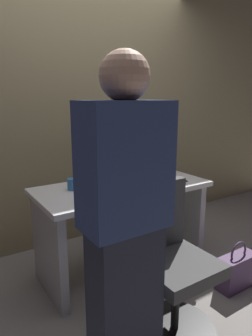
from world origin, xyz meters
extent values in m
plane|color=gray|center=(0.00, 0.00, 0.00)|extent=(9.00, 9.00, 0.00)
cube|color=#8C7F5B|center=(0.00, 0.81, 1.50)|extent=(6.40, 0.10, 3.00)
cube|color=white|center=(0.00, 0.00, 0.73)|extent=(1.39, 0.66, 0.04)
cube|color=#B2B2B7|center=(-0.64, 0.00, 0.36)|extent=(0.06, 0.58, 0.71)
cube|color=#B2B2B7|center=(0.64, 0.00, 0.36)|extent=(0.06, 0.58, 0.71)
cylinder|color=black|center=(-0.12, -0.79, 0.01)|extent=(0.52, 0.52, 0.03)
cylinder|color=black|center=(-0.12, -0.79, 0.23)|extent=(0.05, 0.05, 0.39)
cube|color=#3F3F3F|center=(-0.12, -0.79, 0.46)|extent=(0.44, 0.44, 0.08)
cube|color=#3F3F3F|center=(-0.12, -0.60, 0.72)|extent=(0.40, 0.06, 0.44)
cube|color=#262838|center=(-0.54, -0.87, 0.42)|extent=(0.34, 0.20, 0.85)
cube|color=navy|center=(-0.54, -0.87, 1.14)|extent=(0.40, 0.24, 0.58)
sphere|color=tan|center=(-0.54, -0.87, 1.53)|extent=(0.22, 0.22, 0.22)
cube|color=silver|center=(0.05, 0.17, 0.76)|extent=(0.21, 0.16, 0.02)
cube|color=silver|center=(0.05, 0.17, 0.81)|extent=(0.04, 0.03, 0.08)
cube|color=silver|center=(0.05, 0.17, 1.03)|extent=(0.54, 0.09, 0.36)
cube|color=black|center=(0.04, 0.15, 1.03)|extent=(0.49, 0.06, 0.32)
cube|color=white|center=(-0.10, -0.09, 0.76)|extent=(0.44, 0.16, 0.02)
ellipsoid|color=white|center=(0.23, -0.09, 0.77)|extent=(0.06, 0.10, 0.03)
cylinder|color=white|center=(-0.40, -0.19, 0.80)|extent=(0.07, 0.07, 0.10)
cylinder|color=#3372B2|center=(-0.39, 0.10, 0.80)|extent=(0.08, 0.08, 0.09)
cube|color=red|center=(0.49, 0.09, 0.76)|extent=(0.21, 0.16, 0.03)
cube|color=gold|center=(0.50, 0.08, 0.79)|extent=(0.18, 0.16, 0.02)
cube|color=beige|center=(0.49, 0.10, 0.82)|extent=(0.16, 0.15, 0.03)
cube|color=white|center=(0.48, 0.10, 0.85)|extent=(0.21, 0.14, 0.03)
cube|color=#338C59|center=(0.50, 0.10, 0.88)|extent=(0.18, 0.15, 0.04)
cube|color=black|center=(0.49, -0.15, 0.76)|extent=(0.11, 0.16, 0.01)
cube|color=#4C3356|center=(0.60, -0.70, 0.13)|extent=(0.34, 0.14, 0.26)
torus|color=#4C3356|center=(0.60, -0.70, 0.29)|extent=(0.18, 0.02, 0.18)
camera|label=1|loc=(-1.25, -1.97, 1.44)|focal=32.18mm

